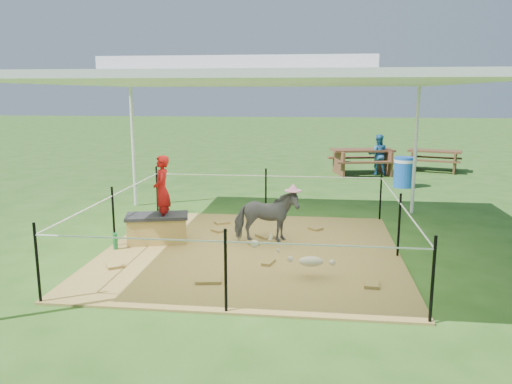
# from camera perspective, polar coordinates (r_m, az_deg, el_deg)

# --- Properties ---
(ground) EXTENTS (90.00, 90.00, 0.00)m
(ground) POSITION_cam_1_polar(r_m,az_deg,el_deg) (7.94, -0.52, -6.87)
(ground) COLOR #2D5919
(ground) RESTS_ON ground
(hay_patch) EXTENTS (4.60, 4.60, 0.03)m
(hay_patch) POSITION_cam_1_polar(r_m,az_deg,el_deg) (7.94, -0.52, -6.77)
(hay_patch) COLOR brown
(hay_patch) RESTS_ON ground
(canopy_tent) EXTENTS (6.30, 6.30, 2.90)m
(canopy_tent) POSITION_cam_1_polar(r_m,az_deg,el_deg) (7.55, -0.56, 12.93)
(canopy_tent) COLOR silver
(canopy_tent) RESTS_ON ground
(rope_fence) EXTENTS (4.54, 4.54, 1.00)m
(rope_fence) POSITION_cam_1_polar(r_m,az_deg,el_deg) (7.77, -0.53, -2.35)
(rope_fence) COLOR black
(rope_fence) RESTS_ON ground
(straw_bale) EXTENTS (1.03, 0.69, 0.42)m
(straw_bale) POSITION_cam_1_polar(r_m,az_deg,el_deg) (8.45, -11.19, -4.27)
(straw_bale) COLOR #A27D3B
(straw_bale) RESTS_ON hay_patch
(dark_cloth) EXTENTS (1.11, 0.76, 0.05)m
(dark_cloth) POSITION_cam_1_polar(r_m,az_deg,el_deg) (8.39, -11.25, -2.72)
(dark_cloth) COLOR black
(dark_cloth) RESTS_ON straw_bale
(woman) EXTENTS (0.37, 0.47, 1.13)m
(woman) POSITION_cam_1_polar(r_m,az_deg,el_deg) (8.25, -10.73, 0.90)
(woman) COLOR #A4100F
(woman) RESTS_ON straw_bale
(green_bottle) EXTENTS (0.09, 0.09, 0.26)m
(green_bottle) POSITION_cam_1_polar(r_m,az_deg,el_deg) (8.26, -15.78, -5.43)
(green_bottle) COLOR #197134
(green_bottle) RESTS_ON hay_patch
(pony) EXTENTS (1.11, 0.68, 0.88)m
(pony) POSITION_cam_1_polar(r_m,az_deg,el_deg) (8.22, 1.17, -2.85)
(pony) COLOR #4C4B51
(pony) RESTS_ON hay_patch
(pink_hat) EXTENTS (0.27, 0.27, 0.13)m
(pink_hat) POSITION_cam_1_polar(r_m,az_deg,el_deg) (8.11, 1.18, 0.58)
(pink_hat) COLOR pink
(pink_hat) RESTS_ON pony
(foal) EXTENTS (0.95, 0.58, 0.50)m
(foal) POSITION_cam_1_polar(r_m,az_deg,el_deg) (6.78, 6.30, -7.66)
(foal) COLOR beige
(foal) RESTS_ON hay_patch
(trash_barrel) EXTENTS (0.60, 0.60, 0.81)m
(trash_barrel) POSITION_cam_1_polar(r_m,az_deg,el_deg) (13.81, 16.52, 2.18)
(trash_barrel) COLOR blue
(trash_barrel) RESTS_ON ground
(picnic_table_near) EXTENTS (2.10, 1.70, 0.78)m
(picnic_table_near) POSITION_cam_1_polar(r_m,az_deg,el_deg) (15.74, 12.00, 3.41)
(picnic_table_near) COLOR #56331D
(picnic_table_near) RESTS_ON ground
(picnic_table_far) EXTENTS (1.89, 1.60, 0.67)m
(picnic_table_far) POSITION_cam_1_polar(r_m,az_deg,el_deg) (17.02, 19.69, 3.40)
(picnic_table_far) COLOR #522E1C
(picnic_table_far) RESTS_ON ground
(distant_person) EXTENTS (0.61, 0.48, 1.24)m
(distant_person) POSITION_cam_1_polar(r_m,az_deg,el_deg) (15.70, 13.76, 4.17)
(distant_person) COLOR teal
(distant_person) RESTS_ON ground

